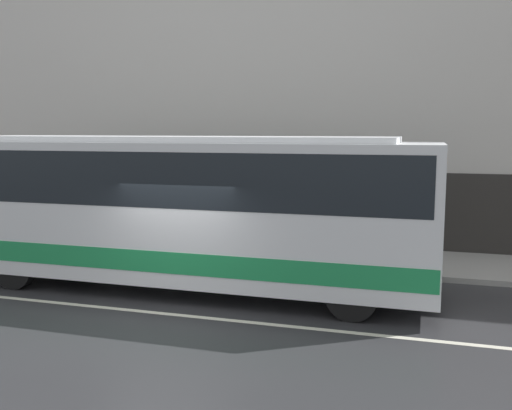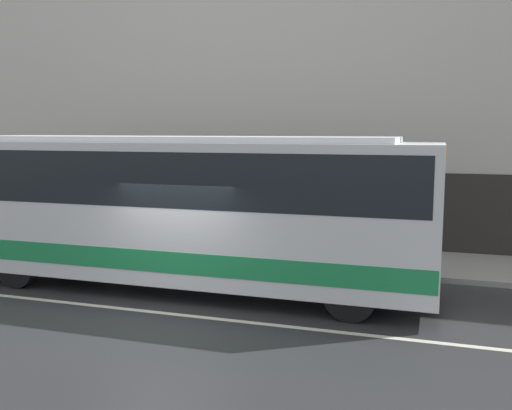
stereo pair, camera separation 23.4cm
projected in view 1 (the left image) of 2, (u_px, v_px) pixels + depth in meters
The scene contains 5 objects.
ground_plane at pixel (167, 314), 11.18m from camera, with size 60.00×60.00×0.00m, color #2D2D30.
sidewalk at pixel (251, 253), 16.44m from camera, with size 60.00×3.08×0.14m.
building_facade at pixel (267, 97), 17.44m from camera, with size 60.00×0.35×9.51m.
lane_stripe at pixel (167, 314), 11.18m from camera, with size 54.00×0.14×0.01m.
transit_bus at pixel (172, 204), 12.80m from camera, with size 11.63×2.52×3.45m.
Camera 1 is at (4.80, -9.84, 3.59)m, focal length 40.00 mm.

